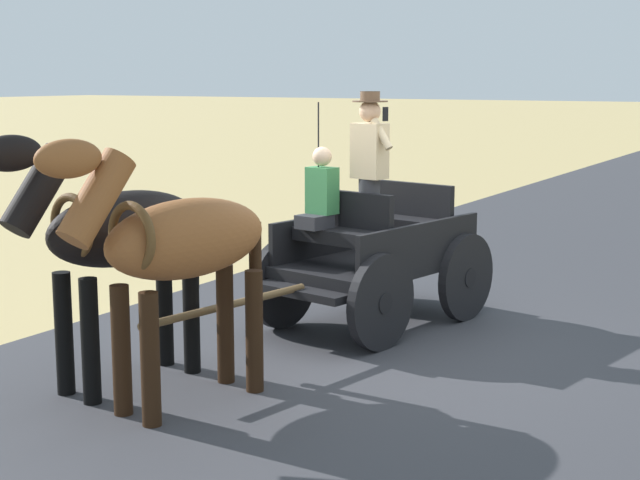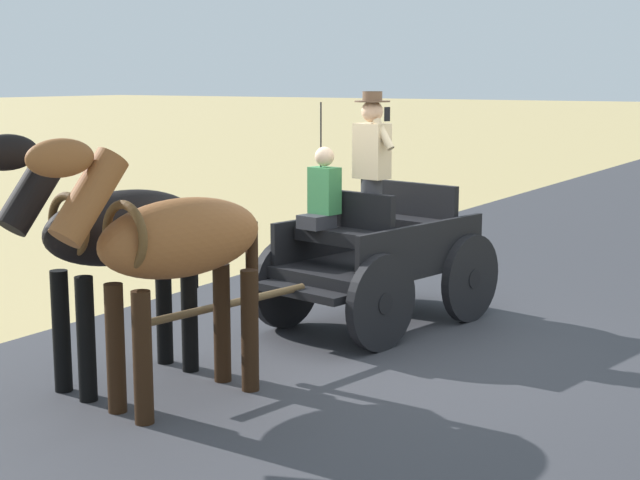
{
  "view_description": "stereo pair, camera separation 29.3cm",
  "coord_description": "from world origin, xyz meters",
  "px_view_note": "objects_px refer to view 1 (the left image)",
  "views": [
    {
      "loc": [
        -4.15,
        8.25,
        2.64
      ],
      "look_at": [
        0.36,
        0.54,
        1.1
      ],
      "focal_mm": 53.12,
      "sensor_mm": 36.0,
      "label": 1
    },
    {
      "loc": [
        -4.4,
        8.1,
        2.64
      ],
      "look_at": [
        0.36,
        0.54,
        1.1
      ],
      "focal_mm": 53.12,
      "sensor_mm": 36.0,
      "label": 2
    }
  ],
  "objects_px": {
    "horse_near_side": "(177,246)",
    "traffic_cone": "(276,249)",
    "horse_drawn_carriage": "(372,251)",
    "horse_off_side": "(116,235)"
  },
  "relations": [
    {
      "from": "horse_drawn_carriage",
      "to": "traffic_cone",
      "type": "relative_size",
      "value": 9.02
    },
    {
      "from": "horse_near_side",
      "to": "traffic_cone",
      "type": "bearing_deg",
      "value": -64.81
    },
    {
      "from": "horse_off_side",
      "to": "traffic_cone",
      "type": "height_order",
      "value": "horse_off_side"
    },
    {
      "from": "horse_drawn_carriage",
      "to": "traffic_cone",
      "type": "height_order",
      "value": "horse_drawn_carriage"
    },
    {
      "from": "horse_off_side",
      "to": "traffic_cone",
      "type": "distance_m",
      "value": 5.45
    },
    {
      "from": "horse_near_side",
      "to": "horse_off_side",
      "type": "relative_size",
      "value": 1.0
    },
    {
      "from": "horse_drawn_carriage",
      "to": "horse_near_side",
      "type": "height_order",
      "value": "horse_drawn_carriage"
    },
    {
      "from": "horse_near_side",
      "to": "traffic_cone",
      "type": "xyz_separation_m",
      "value": [
        2.45,
        -5.21,
        -1.07
      ]
    },
    {
      "from": "horse_near_side",
      "to": "horse_off_side",
      "type": "distance_m",
      "value": 0.78
    },
    {
      "from": "horse_near_side",
      "to": "horse_drawn_carriage",
      "type": "bearing_deg",
      "value": -93.18
    }
  ]
}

